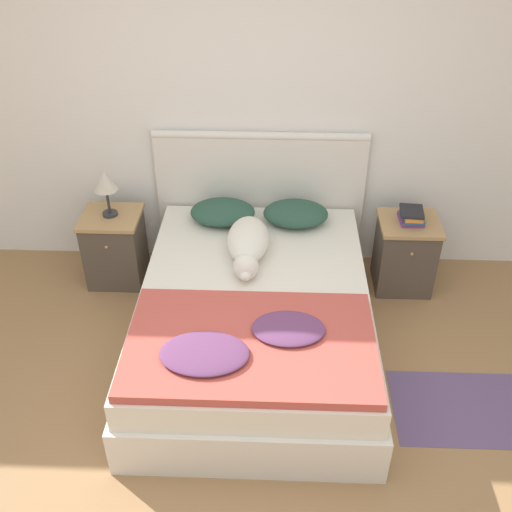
{
  "coord_description": "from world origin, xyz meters",
  "views": [
    {
      "loc": [
        0.21,
        -1.9,
        2.82
      ],
      "look_at": [
        0.09,
        1.23,
        0.61
      ],
      "focal_mm": 42.0,
      "sensor_mm": 36.0,
      "label": 1
    }
  ],
  "objects_px": {
    "pillow_left": "(223,212)",
    "book_stack": "(412,216)",
    "table_lamp": "(105,183)",
    "bed": "(255,319)",
    "nightstand_left": "(115,247)",
    "nightstand_right": "(405,254)",
    "pillow_right": "(296,213)",
    "dog": "(248,243)"
  },
  "relations": [
    {
      "from": "nightstand_left",
      "to": "nightstand_right",
      "type": "xyz_separation_m",
      "value": [
        2.16,
        0.0,
        0.0
      ]
    },
    {
      "from": "nightstand_left",
      "to": "book_stack",
      "type": "distance_m",
      "value": 2.19
    },
    {
      "from": "pillow_left",
      "to": "book_stack",
      "type": "bearing_deg",
      "value": -1.88
    },
    {
      "from": "nightstand_right",
      "to": "pillow_left",
      "type": "distance_m",
      "value": 1.38
    },
    {
      "from": "pillow_left",
      "to": "nightstand_left",
      "type": "bearing_deg",
      "value": -176.56
    },
    {
      "from": "nightstand_left",
      "to": "nightstand_right",
      "type": "height_order",
      "value": "same"
    },
    {
      "from": "book_stack",
      "to": "table_lamp",
      "type": "distance_m",
      "value": 2.17
    },
    {
      "from": "pillow_right",
      "to": "table_lamp",
      "type": "distance_m",
      "value": 1.37
    },
    {
      "from": "nightstand_left",
      "to": "book_stack",
      "type": "bearing_deg",
      "value": 0.13
    },
    {
      "from": "pillow_right",
      "to": "table_lamp",
      "type": "xyz_separation_m",
      "value": [
        -1.34,
        -0.04,
        0.24
      ]
    },
    {
      "from": "pillow_left",
      "to": "book_stack",
      "type": "height_order",
      "value": "book_stack"
    },
    {
      "from": "dog",
      "to": "book_stack",
      "type": "xyz_separation_m",
      "value": [
        1.14,
        0.38,
        0.01
      ]
    },
    {
      "from": "pillow_left",
      "to": "table_lamp",
      "type": "bearing_deg",
      "value": -177.41
    },
    {
      "from": "nightstand_right",
      "to": "pillow_left",
      "type": "xyz_separation_m",
      "value": [
        -1.34,
        0.05,
        0.3
      ]
    },
    {
      "from": "bed",
      "to": "dog",
      "type": "bearing_deg",
      "value": 99.52
    },
    {
      "from": "dog",
      "to": "table_lamp",
      "type": "distance_m",
      "value": 1.12
    },
    {
      "from": "table_lamp",
      "to": "pillow_right",
      "type": "bearing_deg",
      "value": 1.57
    },
    {
      "from": "pillow_left",
      "to": "table_lamp",
      "type": "xyz_separation_m",
      "value": [
        -0.82,
        -0.04,
        0.24
      ]
    },
    {
      "from": "dog",
      "to": "table_lamp",
      "type": "height_order",
      "value": "table_lamp"
    },
    {
      "from": "pillow_left",
      "to": "table_lamp",
      "type": "height_order",
      "value": "table_lamp"
    },
    {
      "from": "bed",
      "to": "book_stack",
      "type": "bearing_deg",
      "value": 34.29
    },
    {
      "from": "book_stack",
      "to": "table_lamp",
      "type": "relative_size",
      "value": 0.66
    },
    {
      "from": "bed",
      "to": "nightstand_right",
      "type": "distance_m",
      "value": 1.31
    },
    {
      "from": "pillow_right",
      "to": "table_lamp",
      "type": "relative_size",
      "value": 1.33
    },
    {
      "from": "bed",
      "to": "pillow_left",
      "type": "relative_size",
      "value": 4.32
    },
    {
      "from": "bed",
      "to": "pillow_left",
      "type": "distance_m",
      "value": 0.89
    },
    {
      "from": "pillow_left",
      "to": "pillow_right",
      "type": "height_order",
      "value": "same"
    },
    {
      "from": "book_stack",
      "to": "table_lamp",
      "type": "height_order",
      "value": "table_lamp"
    },
    {
      "from": "table_lamp",
      "to": "dog",
      "type": "bearing_deg",
      "value": -20.93
    },
    {
      "from": "nightstand_left",
      "to": "book_stack",
      "type": "relative_size",
      "value": 2.44
    },
    {
      "from": "bed",
      "to": "book_stack",
      "type": "height_order",
      "value": "book_stack"
    },
    {
      "from": "bed",
      "to": "dog",
      "type": "distance_m",
      "value": 0.5
    },
    {
      "from": "pillow_left",
      "to": "bed",
      "type": "bearing_deg",
      "value": -71.35
    },
    {
      "from": "dog",
      "to": "book_stack",
      "type": "distance_m",
      "value": 1.21
    },
    {
      "from": "nightstand_right",
      "to": "bed",
      "type": "bearing_deg",
      "value": -145.8
    },
    {
      "from": "dog",
      "to": "nightstand_left",
      "type": "bearing_deg",
      "value": 159.67
    },
    {
      "from": "bed",
      "to": "dog",
      "type": "relative_size",
      "value": 2.74
    },
    {
      "from": "pillow_right",
      "to": "dog",
      "type": "height_order",
      "value": "dog"
    },
    {
      "from": "pillow_left",
      "to": "dog",
      "type": "bearing_deg",
      "value": -64.41
    },
    {
      "from": "dog",
      "to": "book_stack",
      "type": "bearing_deg",
      "value": 18.52
    },
    {
      "from": "pillow_left",
      "to": "pillow_right",
      "type": "xyz_separation_m",
      "value": [
        0.53,
        0.0,
        0.0
      ]
    },
    {
      "from": "pillow_right",
      "to": "pillow_left",
      "type": "bearing_deg",
      "value": 180.0
    }
  ]
}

